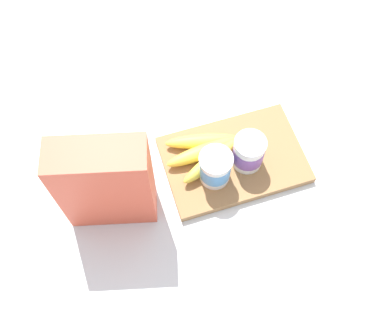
{
  "coord_description": "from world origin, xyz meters",
  "views": [
    {
      "loc": [
        0.25,
        0.45,
        1.0
      ],
      "look_at": [
        0.1,
        0.0,
        0.07
      ],
      "focal_mm": 43.41,
      "sensor_mm": 36.0,
      "label": 1
    }
  ],
  "objects_px": {
    "cereal_box": "(106,184)",
    "yogurt_cup_front": "(249,152)",
    "cutting_board": "(234,160)",
    "banana_bunch": "(206,151)",
    "yogurt_cup_back": "(215,168)"
  },
  "relations": [
    {
      "from": "cutting_board",
      "to": "yogurt_cup_front",
      "type": "height_order",
      "value": "yogurt_cup_front"
    },
    {
      "from": "cutting_board",
      "to": "cereal_box",
      "type": "bearing_deg",
      "value": 5.8
    },
    {
      "from": "cereal_box",
      "to": "cutting_board",
      "type": "bearing_deg",
      "value": -159.74
    },
    {
      "from": "cutting_board",
      "to": "banana_bunch",
      "type": "distance_m",
      "value": 0.07
    },
    {
      "from": "yogurt_cup_back",
      "to": "yogurt_cup_front",
      "type": "bearing_deg",
      "value": -169.89
    },
    {
      "from": "cereal_box",
      "to": "banana_bunch",
      "type": "height_order",
      "value": "cereal_box"
    },
    {
      "from": "cereal_box",
      "to": "yogurt_cup_front",
      "type": "xyz_separation_m",
      "value": [
        -0.32,
        -0.01,
        -0.07
      ]
    },
    {
      "from": "cereal_box",
      "to": "yogurt_cup_back",
      "type": "distance_m",
      "value": 0.25
    },
    {
      "from": "banana_bunch",
      "to": "yogurt_cup_back",
      "type": "bearing_deg",
      "value": 90.48
    },
    {
      "from": "yogurt_cup_back",
      "to": "banana_bunch",
      "type": "xyz_separation_m",
      "value": [
        0.0,
        -0.06,
        -0.03
      ]
    },
    {
      "from": "yogurt_cup_front",
      "to": "banana_bunch",
      "type": "distance_m",
      "value": 0.1
    },
    {
      "from": "cutting_board",
      "to": "cereal_box",
      "type": "relative_size",
      "value": 1.22
    },
    {
      "from": "yogurt_cup_front",
      "to": "yogurt_cup_back",
      "type": "relative_size",
      "value": 0.99
    },
    {
      "from": "yogurt_cup_back",
      "to": "banana_bunch",
      "type": "relative_size",
      "value": 0.48
    },
    {
      "from": "banana_bunch",
      "to": "cutting_board",
      "type": "bearing_deg",
      "value": 155.02
    }
  ]
}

